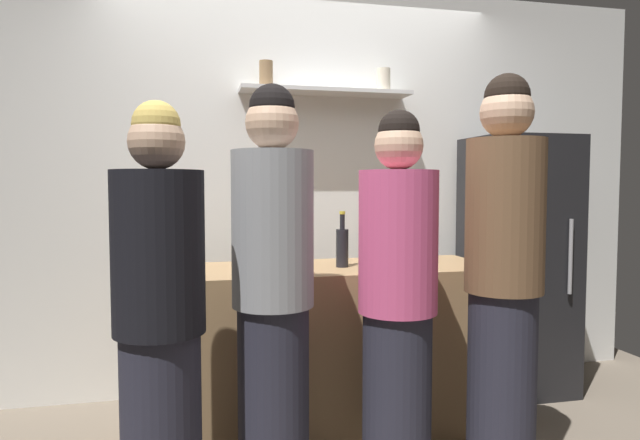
{
  "coord_description": "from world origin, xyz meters",
  "views": [
    {
      "loc": [
        -0.7,
        -2.35,
        1.31
      ],
      "look_at": [
        -0.04,
        0.53,
        1.13
      ],
      "focal_mm": 31.37,
      "sensor_mm": 36.0,
      "label": 1
    }
  ],
  "objects_px": {
    "water_bottle_plastic": "(179,247)",
    "person_grey_hoodie": "(273,295)",
    "refrigerator": "(517,264)",
    "wine_bottle_amber_glass": "(484,242)",
    "person_blonde": "(160,323)",
    "wine_bottle_dark_glass": "(342,246)",
    "utensil_holder": "(373,250)",
    "person_brown_jacket": "(503,279)",
    "baking_pan": "(274,267)",
    "wine_bottle_green_glass": "(270,241)",
    "person_pink_top": "(397,304)"
  },
  "relations": [
    {
      "from": "baking_pan",
      "to": "wine_bottle_dark_glass",
      "type": "height_order",
      "value": "wine_bottle_dark_glass"
    },
    {
      "from": "water_bottle_plastic",
      "to": "person_blonde",
      "type": "bearing_deg",
      "value": -93.84
    },
    {
      "from": "wine_bottle_amber_glass",
      "to": "person_grey_hoodie",
      "type": "height_order",
      "value": "person_grey_hoodie"
    },
    {
      "from": "person_blonde",
      "to": "wine_bottle_dark_glass",
      "type": "bearing_deg",
      "value": -95.32
    },
    {
      "from": "wine_bottle_dark_glass",
      "to": "person_brown_jacket",
      "type": "xyz_separation_m",
      "value": [
        0.56,
        -0.65,
        -0.09
      ]
    },
    {
      "from": "wine_bottle_green_glass",
      "to": "person_blonde",
      "type": "relative_size",
      "value": 0.2
    },
    {
      "from": "person_brown_jacket",
      "to": "person_blonde",
      "type": "bearing_deg",
      "value": -86.4
    },
    {
      "from": "refrigerator",
      "to": "baking_pan",
      "type": "relative_size",
      "value": 4.78
    },
    {
      "from": "wine_bottle_green_glass",
      "to": "wine_bottle_dark_glass",
      "type": "height_order",
      "value": "wine_bottle_green_glass"
    },
    {
      "from": "baking_pan",
      "to": "person_grey_hoodie",
      "type": "distance_m",
      "value": 0.48
    },
    {
      "from": "refrigerator",
      "to": "person_brown_jacket",
      "type": "height_order",
      "value": "person_brown_jacket"
    },
    {
      "from": "utensil_holder",
      "to": "person_brown_jacket",
      "type": "relative_size",
      "value": 0.12
    },
    {
      "from": "wine_bottle_dark_glass",
      "to": "person_blonde",
      "type": "height_order",
      "value": "person_blonde"
    },
    {
      "from": "utensil_holder",
      "to": "baking_pan",
      "type": "bearing_deg",
      "value": -154.42
    },
    {
      "from": "refrigerator",
      "to": "water_bottle_plastic",
      "type": "bearing_deg",
      "value": -173.71
    },
    {
      "from": "person_blonde",
      "to": "wine_bottle_amber_glass",
      "type": "bearing_deg",
      "value": -114.73
    },
    {
      "from": "wine_bottle_dark_glass",
      "to": "refrigerator",
      "type": "bearing_deg",
      "value": 15.51
    },
    {
      "from": "wine_bottle_amber_glass",
      "to": "person_blonde",
      "type": "height_order",
      "value": "person_blonde"
    },
    {
      "from": "utensil_holder",
      "to": "person_brown_jacket",
      "type": "height_order",
      "value": "person_brown_jacket"
    },
    {
      "from": "water_bottle_plastic",
      "to": "person_grey_hoodie",
      "type": "height_order",
      "value": "person_grey_hoodie"
    },
    {
      "from": "refrigerator",
      "to": "wine_bottle_amber_glass",
      "type": "relative_size",
      "value": 4.71
    },
    {
      "from": "person_blonde",
      "to": "person_pink_top",
      "type": "xyz_separation_m",
      "value": [
        0.98,
        0.11,
        0.01
      ]
    },
    {
      "from": "wine_bottle_dark_glass",
      "to": "person_pink_top",
      "type": "distance_m",
      "value": 0.64
    },
    {
      "from": "person_grey_hoodie",
      "to": "person_blonde",
      "type": "distance_m",
      "value": 0.48
    },
    {
      "from": "wine_bottle_amber_glass",
      "to": "wine_bottle_dark_glass",
      "type": "relative_size",
      "value": 1.16
    },
    {
      "from": "wine_bottle_green_glass",
      "to": "wine_bottle_amber_glass",
      "type": "relative_size",
      "value": 0.94
    },
    {
      "from": "wine_bottle_green_glass",
      "to": "baking_pan",
      "type": "bearing_deg",
      "value": -94.35
    },
    {
      "from": "person_blonde",
      "to": "utensil_holder",
      "type": "bearing_deg",
      "value": -94.74
    },
    {
      "from": "refrigerator",
      "to": "person_pink_top",
      "type": "bearing_deg",
      "value": -141.09
    },
    {
      "from": "wine_bottle_amber_glass",
      "to": "person_pink_top",
      "type": "bearing_deg",
      "value": -145.45
    },
    {
      "from": "utensil_holder",
      "to": "water_bottle_plastic",
      "type": "distance_m",
      "value": 1.09
    },
    {
      "from": "wine_bottle_amber_glass",
      "to": "refrigerator",
      "type": "bearing_deg",
      "value": 43.77
    },
    {
      "from": "wine_bottle_amber_glass",
      "to": "person_grey_hoodie",
      "type": "bearing_deg",
      "value": -160.98
    },
    {
      "from": "person_brown_jacket",
      "to": "wine_bottle_amber_glass",
      "type": "bearing_deg",
      "value": 161.12
    },
    {
      "from": "wine_bottle_dark_glass",
      "to": "water_bottle_plastic",
      "type": "xyz_separation_m",
      "value": [
        -0.84,
        0.12,
        0.01
      ]
    },
    {
      "from": "baking_pan",
      "to": "utensil_holder",
      "type": "height_order",
      "value": "utensil_holder"
    },
    {
      "from": "baking_pan",
      "to": "person_grey_hoodie",
      "type": "xyz_separation_m",
      "value": [
        -0.07,
        -0.47,
        -0.05
      ]
    },
    {
      "from": "utensil_holder",
      "to": "person_brown_jacket",
      "type": "bearing_deg",
      "value": -69.57
    },
    {
      "from": "wine_bottle_green_glass",
      "to": "person_pink_top",
      "type": "height_order",
      "value": "person_pink_top"
    },
    {
      "from": "wine_bottle_green_glass",
      "to": "person_blonde",
      "type": "height_order",
      "value": "person_blonde"
    },
    {
      "from": "person_blonde",
      "to": "person_pink_top",
      "type": "distance_m",
      "value": 0.99
    },
    {
      "from": "person_grey_hoodie",
      "to": "person_brown_jacket",
      "type": "distance_m",
      "value": 1.02
    },
    {
      "from": "person_grey_hoodie",
      "to": "person_pink_top",
      "type": "xyz_separation_m",
      "value": [
        0.53,
        -0.04,
        -0.05
      ]
    },
    {
      "from": "person_grey_hoodie",
      "to": "water_bottle_plastic",
      "type": "bearing_deg",
      "value": 157.5
    },
    {
      "from": "person_brown_jacket",
      "to": "person_blonde",
      "type": "relative_size",
      "value": 1.11
    },
    {
      "from": "wine_bottle_green_glass",
      "to": "utensil_holder",
      "type": "bearing_deg",
      "value": -7.07
    },
    {
      "from": "wine_bottle_dark_glass",
      "to": "water_bottle_plastic",
      "type": "relative_size",
      "value": 1.15
    },
    {
      "from": "water_bottle_plastic",
      "to": "person_blonde",
      "type": "height_order",
      "value": "person_blonde"
    },
    {
      "from": "utensil_holder",
      "to": "person_grey_hoodie",
      "type": "height_order",
      "value": "person_grey_hoodie"
    },
    {
      "from": "refrigerator",
      "to": "wine_bottle_amber_glass",
      "type": "xyz_separation_m",
      "value": [
        -0.52,
        -0.5,
        0.2
      ]
    }
  ]
}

